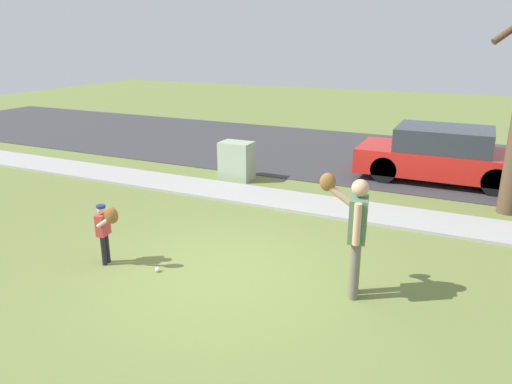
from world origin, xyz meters
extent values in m
plane|color=olive|center=(0.00, 3.50, 0.00)|extent=(48.00, 48.00, 0.00)
cube|color=#A3A39E|center=(0.00, 3.60, 0.03)|extent=(36.00, 1.20, 0.06)
cube|color=#38383A|center=(0.00, 8.60, 0.01)|extent=(36.00, 6.80, 0.02)
cylinder|color=#6B6656|center=(2.00, 0.20, 0.42)|extent=(0.13, 0.13, 0.84)
cylinder|color=#6B6656|center=(1.97, 0.36, 0.42)|extent=(0.13, 0.13, 0.84)
cube|color=#4C7251|center=(1.99, 0.28, 1.14)|extent=(0.30, 0.44, 0.60)
sphere|color=tan|center=(1.99, 0.28, 1.57)|extent=(0.23, 0.23, 0.23)
cylinder|color=tan|center=(2.03, 0.03, 1.16)|extent=(0.10, 0.10, 0.56)
cylinder|color=tan|center=(1.69, 0.48, 1.35)|extent=(0.52, 0.19, 0.40)
ellipsoid|color=brown|center=(1.50, 0.45, 1.54)|extent=(0.24, 0.18, 0.26)
cylinder|color=black|center=(-1.81, -0.36, 0.24)|extent=(0.08, 0.08, 0.49)
cylinder|color=black|center=(-1.79, -0.46, 0.24)|extent=(0.08, 0.08, 0.49)
cube|color=#B73838|center=(-1.80, -0.41, 0.66)|extent=(0.17, 0.25, 0.35)
sphere|color=beige|center=(-1.80, -0.41, 0.91)|extent=(0.13, 0.13, 0.13)
cylinder|color=navy|center=(-1.80, -0.41, 0.96)|extent=(0.14, 0.14, 0.04)
cylinder|color=beige|center=(-1.83, -0.27, 0.67)|extent=(0.06, 0.06, 0.33)
cylinder|color=beige|center=(-1.63, -0.53, 0.79)|extent=(0.30, 0.11, 0.23)
ellipsoid|color=brown|center=(-1.52, -0.51, 0.89)|extent=(0.24, 0.18, 0.26)
sphere|color=white|center=(-0.90, -0.30, 0.04)|extent=(0.07, 0.07, 0.07)
cube|color=#9EB293|center=(-2.12, 4.70, 0.48)|extent=(0.80, 0.55, 0.95)
cube|color=red|center=(2.53, 6.71, 0.50)|extent=(4.00, 1.75, 0.60)
cube|color=#2D333D|center=(2.53, 6.71, 1.07)|extent=(2.20, 1.61, 0.55)
cylinder|color=black|center=(3.77, 7.48, 0.34)|extent=(0.64, 0.22, 0.64)
cylinder|color=black|center=(3.77, 5.95, 0.34)|extent=(0.64, 0.22, 0.64)
cylinder|color=black|center=(1.29, 7.48, 0.34)|extent=(0.64, 0.22, 0.64)
cylinder|color=black|center=(1.29, 5.95, 0.34)|extent=(0.64, 0.22, 0.64)
camera|label=1|loc=(3.28, -5.64, 3.42)|focal=33.66mm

